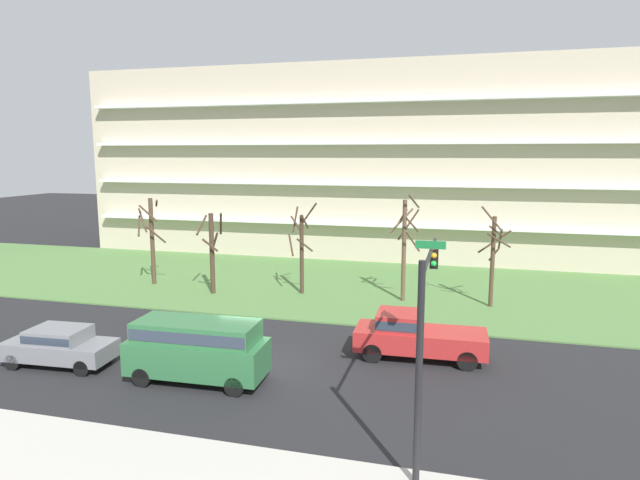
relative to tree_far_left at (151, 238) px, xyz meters
The scene contains 13 objects.
ground 16.43m from the tree_far_left, 43.35° to the right, with size 160.00×160.00×0.00m, color #232326.
sidewalk_curb_near 22.60m from the tree_far_left, 58.41° to the right, with size 80.00×4.00×0.15m, color #BCB7AD.
grass_lawn_strip 12.48m from the tree_far_left, 14.02° to the left, with size 80.00×16.00×0.08m, color #547F42.
apartment_building 21.38m from the tree_far_left, 55.81° to the left, with size 47.88×13.64×15.53m.
tree_far_left is the anchor object (origin of this frame).
tree_left 4.99m from the tree_far_left, 13.36° to the right, with size 1.56×1.52×5.07m.
tree_center 10.09m from the tree_far_left, ahead, with size 1.85×1.85×5.62m.
tree_right 16.29m from the tree_far_left, ahead, with size 1.89×1.90×6.33m.
tree_far_right 21.14m from the tree_far_left, ahead, with size 1.78×1.92×5.73m.
pickup_red_near_left 19.77m from the tree_far_left, 25.89° to the right, with size 5.46×2.17×1.95m.
sedan_gray_center_left 13.82m from the tree_far_left, 73.59° to the right, with size 4.50×2.06×1.57m.
van_green_center_right 16.56m from the tree_far_left, 52.55° to the right, with size 5.26×2.17×2.36m.
traffic_signal_mast 24.23m from the tree_far_left, 39.99° to the right, with size 0.90×6.01×5.98m.
Camera 1 is at (7.72, -19.57, 8.51)m, focal length 30.44 mm.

